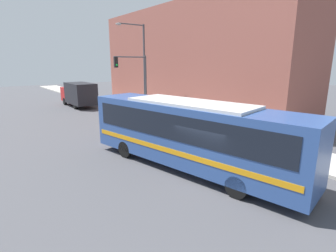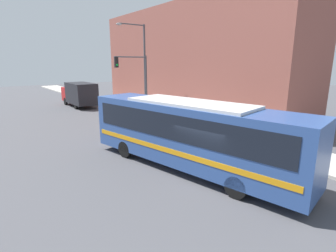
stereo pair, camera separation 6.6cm
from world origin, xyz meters
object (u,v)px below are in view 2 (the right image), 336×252
at_px(pedestrian_near_corner, 140,104).
at_px(pedestrian_mid_block, 237,125).
at_px(city_bus, 189,131).
at_px(fire_hydrant, 236,137).
at_px(delivery_truck, 79,94).
at_px(parking_meter, 172,114).
at_px(traffic_light_pole, 136,76).
at_px(street_lamp, 142,64).

xyz_separation_m(pedestrian_near_corner, pedestrian_mid_block, (0.16, -12.27, 0.16)).
height_order(city_bus, fire_hydrant, city_bus).
xyz_separation_m(delivery_truck, pedestrian_mid_block, (3.58, -20.65, -0.45)).
xyz_separation_m(city_bus, parking_meter, (4.99, 7.76, -0.92)).
height_order(fire_hydrant, traffic_light_pole, traffic_light_pole).
bearing_deg(pedestrian_mid_block, pedestrian_near_corner, 90.74).
bearing_deg(traffic_light_pole, parking_meter, -77.13).
bearing_deg(fire_hydrant, traffic_light_pole, 94.92).
xyz_separation_m(traffic_light_pole, parking_meter, (0.93, -4.07, -2.99)).
height_order(street_lamp, pedestrian_mid_block, street_lamp).
relative_size(pedestrian_near_corner, pedestrian_mid_block, 0.85).
bearing_deg(fire_hydrant, city_bus, -168.35).
bearing_deg(delivery_truck, street_lamp, -75.33).
bearing_deg(pedestrian_near_corner, delivery_truck, 112.24).
height_order(parking_meter, pedestrian_mid_block, pedestrian_mid_block).
xyz_separation_m(delivery_truck, traffic_light_pole, (1.81, -10.46, 2.46)).
xyz_separation_m(delivery_truck, parking_meter, (2.74, -14.53, -0.53)).
bearing_deg(pedestrian_mid_block, delivery_truck, 99.85).
height_order(city_bus, traffic_light_pole, traffic_light_pole).
xyz_separation_m(traffic_light_pole, pedestrian_near_corner, (1.61, 2.08, -3.06)).
distance_m(city_bus, fire_hydrant, 5.30).
bearing_deg(fire_hydrant, pedestrian_near_corner, 86.96).
bearing_deg(parking_meter, traffic_light_pole, 102.87).
height_order(delivery_truck, pedestrian_mid_block, delivery_truck).
bearing_deg(street_lamp, pedestrian_mid_block, -84.91).
bearing_deg(street_lamp, parking_meter, -88.75).
xyz_separation_m(delivery_truck, pedestrian_near_corner, (3.43, -8.38, -0.60)).
xyz_separation_m(delivery_truck, street_lamp, (2.64, -10.10, 3.53)).
bearing_deg(parking_meter, street_lamp, 91.25).
height_order(pedestrian_near_corner, pedestrian_mid_block, pedestrian_mid_block).
height_order(city_bus, street_lamp, street_lamp).
bearing_deg(city_bus, delivery_truck, 73.55).
xyz_separation_m(fire_hydrant, traffic_light_pole, (-0.93, 10.80, 3.51)).
relative_size(street_lamp, pedestrian_mid_block, 4.51).
bearing_deg(delivery_truck, pedestrian_near_corner, -67.76).
relative_size(city_bus, pedestrian_near_corner, 7.51).
xyz_separation_m(parking_meter, street_lamp, (-0.10, 4.43, 4.07)).
height_order(city_bus, pedestrian_mid_block, city_bus).
bearing_deg(traffic_light_pole, pedestrian_near_corner, 52.21).
bearing_deg(city_bus, parking_meter, 46.54).
bearing_deg(street_lamp, fire_hydrant, -89.50).
relative_size(delivery_truck, pedestrian_near_corner, 4.16).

